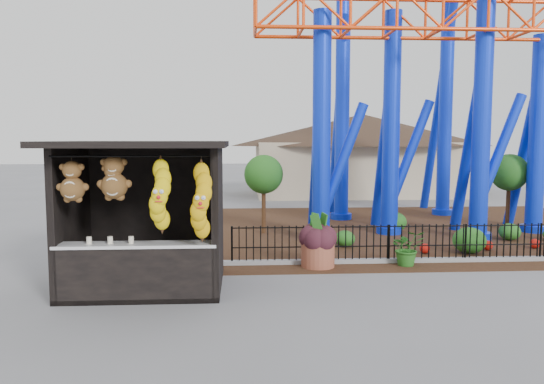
{
  "coord_description": "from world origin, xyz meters",
  "views": [
    {
      "loc": [
        -0.99,
        -10.1,
        3.15
      ],
      "look_at": [
        -0.28,
        1.5,
        2.0
      ],
      "focal_mm": 35.0,
      "sensor_mm": 36.0,
      "label": 1
    }
  ],
  "objects": [
    {
      "name": "picket_fence",
      "position": [
        4.9,
        3.0,
        0.5
      ],
      "size": [
        12.2,
        0.06,
        1.0
      ],
      "primitive_type": null,
      "color": "black",
      "rests_on": "ground"
    },
    {
      "name": "ground",
      "position": [
        0.0,
        0.0,
        0.0
      ],
      "size": [
        120.0,
        120.0,
        0.0
      ],
      "primitive_type": "plane",
      "color": "slate",
      "rests_on": "ground"
    },
    {
      "name": "pavilion",
      "position": [
        6.0,
        20.0,
        3.07
      ],
      "size": [
        15.0,
        15.0,
        4.8
      ],
      "color": "#BFAD8C",
      "rests_on": "ground"
    },
    {
      "name": "mulch_bed",
      "position": [
        4.0,
        8.0,
        0.01
      ],
      "size": [
        18.0,
        12.0,
        0.02
      ],
      "primitive_type": "cube",
      "color": "#331E11",
      "rests_on": "ground"
    },
    {
      "name": "terracotta_planter",
      "position": [
        0.93,
        2.7,
        0.31
      ],
      "size": [
        0.97,
        0.97,
        0.62
      ],
      "primitive_type": "cylinder",
      "rotation": [
        0.0,
        0.0,
        0.19
      ],
      "color": "#974C36",
      "rests_on": "ground"
    },
    {
      "name": "prize_booth",
      "position": [
        -2.99,
        0.89,
        1.54
      ],
      "size": [
        3.5,
        3.4,
        3.12
      ],
      "color": "black",
      "rests_on": "ground"
    },
    {
      "name": "potted_plant",
      "position": [
        3.18,
        2.7,
        0.46
      ],
      "size": [
        0.83,
        0.72,
        0.91
      ],
      "primitive_type": "imported",
      "rotation": [
        0.0,
        0.0,
        -0.0
      ],
      "color": "#205C1B",
      "rests_on": "ground"
    },
    {
      "name": "landscaping",
      "position": [
        5.13,
        5.47,
        0.33
      ],
      "size": [
        8.09,
        4.46,
        0.72
      ],
      "color": "#215819",
      "rests_on": "mulch_bed"
    },
    {
      "name": "curb",
      "position": [
        4.0,
        3.0,
        0.06
      ],
      "size": [
        18.0,
        0.18,
        0.12
      ],
      "primitive_type": "cube",
      "color": "gray",
      "rests_on": "ground"
    },
    {
      "name": "planter_foliage",
      "position": [
        0.93,
        2.7,
        0.94
      ],
      "size": [
        0.7,
        0.7,
        0.64
      ],
      "primitive_type": "ellipsoid",
      "color": "#34141D",
      "rests_on": "terracotta_planter"
    },
    {
      "name": "roller_coaster",
      "position": [
        5.12,
        8.23,
        6.44
      ],
      "size": [
        11.0,
        6.37,
        10.82
      ],
      "color": "#0D2EE5",
      "rests_on": "ground"
    }
  ]
}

